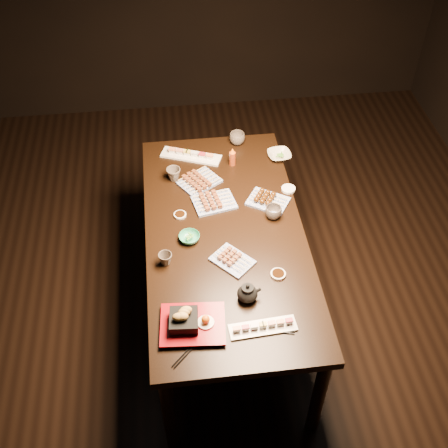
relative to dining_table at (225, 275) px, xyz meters
The scene contains 23 objects.
ground 0.42m from the dining_table, 13.32° to the right, with size 5.00×5.00×0.00m, color black.
dining_table is the anchor object (origin of this frame).
sushi_platter_near 0.78m from the dining_table, 81.09° to the right, with size 0.33×0.09×0.04m, color white, non-canonical shape.
sushi_platter_far 0.82m from the dining_table, 101.01° to the left, with size 0.39×0.11×0.05m, color white, non-canonical shape.
yakitori_plate_center 0.48m from the dining_table, 98.16° to the left, with size 0.24×0.18×0.06m, color #828EB6, non-canonical shape.
yakitori_plate_right 0.46m from the dining_table, 86.67° to the right, with size 0.21×0.16×0.05m, color #828EB6, non-canonical shape.
yakitori_plate_left 0.61m from the dining_table, 103.41° to the left, with size 0.24×0.17×0.06m, color #828EB6, non-canonical shape.
tsukune_plate 0.54m from the dining_table, 37.60° to the left, with size 0.23×0.17×0.06m, color #828EB6, non-canonical shape.
edamame_bowl_green 0.44m from the dining_table, behind, with size 0.12×0.12×0.04m, color #309368.
edamame_bowl_cream 0.86m from the dining_table, 55.71° to the left, with size 0.15×0.15×0.04m, color #C1B79E.
tempura_tray 0.78m from the dining_table, 110.83° to the right, with size 0.32×0.25×0.12m, color black, non-canonical shape.
teacup_near_left 0.57m from the dining_table, 151.41° to the right, with size 0.07×0.07×0.07m, color #4F453C.
teacup_mid_right 0.52m from the dining_table, 17.55° to the left, with size 0.10×0.10×0.08m, color #4F453C.
teacup_far_left 0.70m from the dining_table, 117.62° to the left, with size 0.09×0.09×0.08m, color #4F453C.
teacup_far_right 0.94m from the dining_table, 77.49° to the left, with size 0.10×0.10×0.08m, color #4F453C.
teapot 0.64m from the dining_table, 83.33° to the right, with size 0.13×0.13×0.11m, color black, non-canonical shape.
condiment_bottle 0.75m from the dining_table, 78.67° to the left, with size 0.04×0.04×0.13m, color maroon.
sauce_dish_west 0.48m from the dining_table, 145.42° to the left, with size 0.07×0.07×0.01m, color white.
sauce_dish_east 0.66m from the dining_table, 36.25° to the left, with size 0.09×0.09×0.01m, color white.
sauce_dish_se 0.57m from the dining_table, 54.88° to the right, with size 0.08×0.08×0.01m, color white.
sauce_dish_nw 0.63m from the dining_table, 108.74° to the left, with size 0.08×0.08×0.01m, color white.
chopsticks_near 0.88m from the dining_table, 109.35° to the right, with size 0.23×0.02×0.01m, color black, non-canonical shape.
chopsticks_se 0.79m from the dining_table, 78.34° to the right, with size 0.23×0.02×0.01m, color black, non-canonical shape.
Camera 1 is at (-0.45, -2.15, 3.05)m, focal length 45.00 mm.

